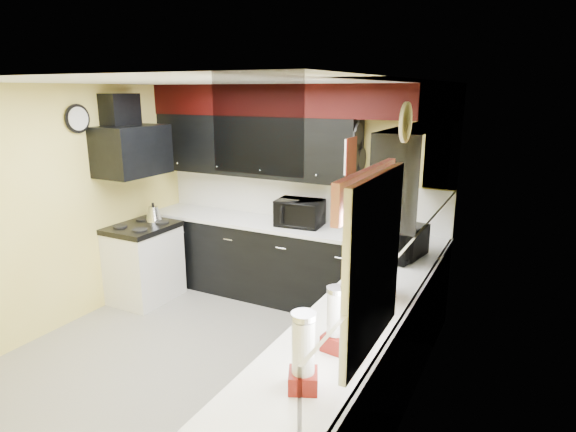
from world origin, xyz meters
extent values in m
plane|color=gray|center=(0.00, 0.00, 0.00)|extent=(3.60, 3.60, 0.00)
cube|color=#E0C666|center=(0.00, 1.80, 1.25)|extent=(3.60, 0.06, 2.50)
cube|color=#E0C666|center=(1.80, 0.00, 1.25)|extent=(0.06, 3.60, 2.50)
cube|color=#E0C666|center=(-1.80, 0.00, 1.25)|extent=(0.06, 3.60, 2.50)
cube|color=white|center=(0.00, 0.00, 2.50)|extent=(3.60, 3.60, 0.06)
cube|color=black|center=(0.00, 1.50, 0.45)|extent=(3.60, 0.60, 0.90)
cube|color=black|center=(1.50, -0.30, 0.45)|extent=(0.60, 3.00, 0.90)
cube|color=white|center=(0.00, 1.50, 0.92)|extent=(3.62, 0.64, 0.04)
cube|color=white|center=(1.50, -0.30, 0.92)|extent=(0.64, 3.02, 0.04)
cube|color=white|center=(0.00, 1.79, 1.19)|extent=(3.60, 0.02, 0.50)
cube|color=white|center=(1.79, 0.00, 1.19)|extent=(0.02, 3.60, 0.50)
cube|color=black|center=(-0.50, 1.62, 1.80)|extent=(2.60, 0.35, 0.70)
cube|color=black|center=(1.62, 0.90, 1.80)|extent=(0.35, 1.80, 0.70)
cube|color=black|center=(0.00, 1.62, 2.33)|extent=(3.60, 0.36, 0.35)
cube|color=black|center=(1.62, -0.18, 2.33)|extent=(0.36, 3.24, 0.35)
cube|color=white|center=(-1.50, 0.75, 0.43)|extent=(0.60, 0.75, 0.86)
cube|color=black|center=(-1.50, 0.75, 0.89)|extent=(0.62, 0.77, 0.06)
cube|color=black|center=(-1.55, 0.75, 1.78)|extent=(0.50, 0.78, 0.55)
cube|color=black|center=(-1.68, 0.75, 2.20)|extent=(0.24, 0.40, 0.40)
cube|color=red|center=(1.73, -0.90, 1.95)|extent=(0.04, 0.88, 0.20)
cube|color=white|center=(0.83, 1.30, 1.80)|extent=(0.03, 0.26, 0.35)
imported|color=black|center=(0.16, 1.52, 1.09)|extent=(0.55, 0.47, 0.30)
imported|color=black|center=(1.46, 0.98, 1.08)|extent=(0.44, 0.57, 0.29)
cylinder|color=silver|center=(0.81, 1.47, 1.03)|extent=(0.20, 0.20, 0.17)
cube|color=black|center=(0.91, 1.50, 1.06)|extent=(0.15, 0.18, 0.23)
camera|label=1|loc=(2.48, -3.23, 2.43)|focal=30.00mm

